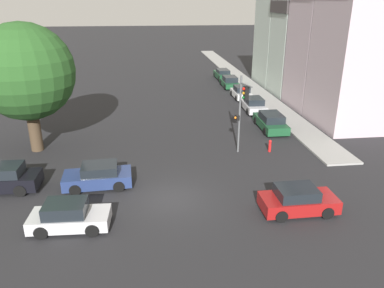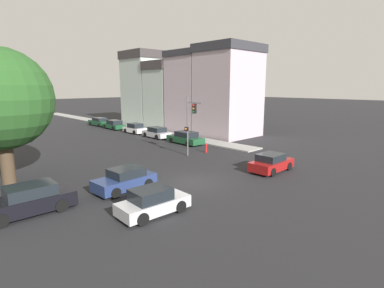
% 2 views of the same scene
% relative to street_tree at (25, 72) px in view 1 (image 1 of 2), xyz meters
% --- Properties ---
extents(ground_plane, '(300.00, 300.00, 0.00)m').
position_rel_street_tree_xyz_m(ground_plane, '(9.45, -8.48, -5.81)').
color(ground_plane, black).
extents(sidewalk_strip, '(2.61, 60.00, 0.13)m').
position_rel_street_tree_xyz_m(sidewalk_strip, '(21.48, 24.56, -5.74)').
color(sidewalk_strip, gray).
rests_on(sidewalk_strip, ground_plane).
extents(rowhouse_backdrop, '(8.31, 24.95, 12.51)m').
position_rel_street_tree_xyz_m(rowhouse_backdrop, '(26.78, 12.10, 0.10)').
color(rowhouse_backdrop, '#B29EA8').
rests_on(rowhouse_backdrop, ground_plane).
extents(street_tree, '(6.75, 6.75, 9.22)m').
position_rel_street_tree_xyz_m(street_tree, '(0.00, 0.00, 0.00)').
color(street_tree, '#423323').
rests_on(street_tree, ground_plane).
extents(traffic_signal, '(0.82, 1.67, 5.66)m').
position_rel_street_tree_xyz_m(traffic_signal, '(14.84, -2.50, -2.16)').
color(traffic_signal, '#515456').
rests_on(traffic_signal, ground_plane).
extents(crossing_car_0, '(3.97, 1.98, 1.43)m').
position_rel_street_tree_xyz_m(crossing_car_0, '(15.95, -10.71, -5.13)').
color(crossing_car_0, maroon).
rests_on(crossing_car_0, ground_plane).
extents(crossing_car_1, '(4.07, 2.11, 1.45)m').
position_rel_street_tree_xyz_m(crossing_car_1, '(5.20, -6.54, -5.12)').
color(crossing_car_1, navy).
rests_on(crossing_car_1, ground_plane).
extents(crossing_car_2, '(3.89, 1.95, 1.43)m').
position_rel_street_tree_xyz_m(crossing_car_2, '(4.27, -10.84, -5.14)').
color(crossing_car_2, '#B7B7BC').
rests_on(crossing_car_2, ground_plane).
extents(parked_car_0, '(2.03, 4.78, 1.46)m').
position_rel_street_tree_xyz_m(parked_car_0, '(18.80, 2.54, -5.12)').
color(parked_car_0, '#194728').
rests_on(parked_car_0, ground_plane).
extents(parked_car_1, '(2.00, 4.23, 1.40)m').
position_rel_street_tree_xyz_m(parked_car_1, '(18.89, 8.30, -5.15)').
color(parked_car_1, '#B7B7BC').
rests_on(parked_car_1, ground_plane).
extents(parked_car_2, '(1.86, 3.82, 1.42)m').
position_rel_street_tree_xyz_m(parked_car_2, '(18.93, 13.52, -5.15)').
color(parked_car_2, silver).
rests_on(parked_car_2, ground_plane).
extents(parked_car_3, '(1.93, 4.33, 1.43)m').
position_rel_street_tree_xyz_m(parked_car_3, '(18.85, 19.33, -5.14)').
color(parked_car_3, '#194728').
rests_on(parked_car_3, ground_plane).
extents(parked_car_4, '(1.92, 4.79, 1.40)m').
position_rel_street_tree_xyz_m(parked_car_4, '(18.98, 24.57, -5.14)').
color(parked_car_4, '#194728').
rests_on(parked_car_4, ground_plane).
extents(fire_hydrant, '(0.22, 0.22, 0.92)m').
position_rel_street_tree_xyz_m(fire_hydrant, '(17.13, -2.40, -5.32)').
color(fire_hydrant, red).
rests_on(fire_hydrant, ground_plane).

